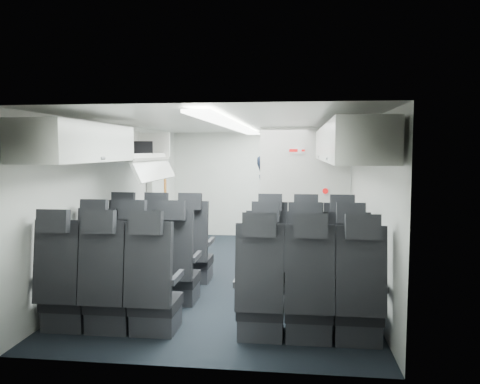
% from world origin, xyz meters
% --- Properties ---
extents(cabin_shell, '(3.41, 6.01, 2.16)m').
position_xyz_m(cabin_shell, '(0.00, 0.00, 1.12)').
color(cabin_shell, black).
rests_on(cabin_shell, ground).
extents(seat_row_front, '(3.33, 0.56, 1.24)m').
position_xyz_m(seat_row_front, '(-0.00, -0.53, 0.40)').
color(seat_row_front, black).
rests_on(seat_row_front, cabin_shell).
extents(seat_row_mid, '(3.33, 0.56, 1.24)m').
position_xyz_m(seat_row_mid, '(-0.00, -1.43, 0.40)').
color(seat_row_mid, black).
rests_on(seat_row_mid, cabin_shell).
extents(seat_row_rear, '(3.33, 0.56, 1.24)m').
position_xyz_m(seat_row_rear, '(-0.00, -2.33, 0.40)').
color(seat_row_rear, black).
rests_on(seat_row_rear, cabin_shell).
extents(overhead_bin_left_rear, '(0.53, 1.80, 0.40)m').
position_xyz_m(overhead_bin_left_rear, '(-1.40, -2.00, 1.86)').
color(overhead_bin_left_rear, white).
rests_on(overhead_bin_left_rear, cabin_shell).
extents(overhead_bin_left_front_open, '(0.64, 1.70, 0.72)m').
position_xyz_m(overhead_bin_left_front_open, '(-1.44, -0.25, 1.74)').
color(overhead_bin_left_front_open, '#9E9E93').
rests_on(overhead_bin_left_front_open, cabin_shell).
extents(overhead_bin_right_rear, '(0.53, 1.80, 0.40)m').
position_xyz_m(overhead_bin_right_rear, '(1.40, -2.00, 1.86)').
color(overhead_bin_right_rear, white).
rests_on(overhead_bin_right_rear, cabin_shell).
extents(overhead_bin_right_front, '(0.53, 1.70, 0.40)m').
position_xyz_m(overhead_bin_right_front, '(1.40, -0.25, 1.86)').
color(overhead_bin_right_front, white).
rests_on(overhead_bin_right_front, cabin_shell).
extents(bulkhead_partition, '(1.40, 0.15, 2.13)m').
position_xyz_m(bulkhead_partition, '(0.98, 0.80, 1.08)').
color(bulkhead_partition, silver).
rests_on(bulkhead_partition, cabin_shell).
extents(galley_unit, '(0.85, 0.52, 1.90)m').
position_xyz_m(galley_unit, '(0.95, 2.72, 0.95)').
color(galley_unit, '#939399').
rests_on(galley_unit, cabin_shell).
extents(boarding_door, '(0.12, 1.27, 1.86)m').
position_xyz_m(boarding_door, '(-1.64, 1.55, 0.95)').
color(boarding_door, silver).
rests_on(boarding_door, cabin_shell).
extents(flight_attendant, '(0.57, 0.71, 1.70)m').
position_xyz_m(flight_attendant, '(0.34, 1.53, 0.85)').
color(flight_attendant, black).
rests_on(flight_attendant, ground).
extents(carry_on_bag, '(0.43, 0.36, 0.22)m').
position_xyz_m(carry_on_bag, '(-1.42, -0.01, 1.80)').
color(carry_on_bag, black).
rests_on(carry_on_bag, overhead_bin_left_front_open).
extents(papers, '(0.17, 0.13, 0.14)m').
position_xyz_m(papers, '(0.53, 1.48, 1.01)').
color(papers, white).
rests_on(papers, flight_attendant).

